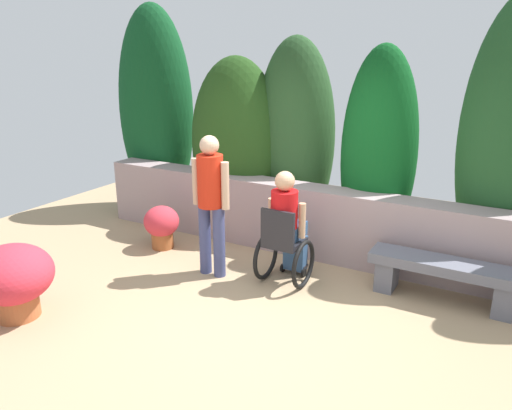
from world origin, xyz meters
TOP-DOWN VIEW (x-y plane):
  - ground_plane at (0.00, 0.00)m, footprint 10.04×10.04m
  - stone_retaining_wall at (0.00, 1.66)m, footprint 6.76×0.39m
  - hedge_backdrop at (-0.31, 2.20)m, footprint 7.65×1.11m
  - stone_bench at (1.58, 1.18)m, footprint 1.55×0.38m
  - person_in_wheelchair at (-0.09, 0.77)m, footprint 0.53×0.66m
  - person_standing_companion at (-0.93, 0.52)m, footprint 0.49×0.30m
  - flower_pot_purple_near at (-1.99, 0.87)m, footprint 0.47×0.47m
  - flower_pot_terracotta_by_wall at (-2.09, -1.27)m, footprint 0.79×0.79m

SIDE VIEW (x-z plane):
  - ground_plane at x=0.00m, z-range 0.00..0.00m
  - stone_bench at x=1.58m, z-range 0.08..0.54m
  - flower_pot_purple_near at x=-1.99m, z-range 0.04..0.62m
  - flower_pot_terracotta_by_wall at x=-2.09m, z-range 0.04..0.81m
  - stone_retaining_wall at x=0.00m, z-range 0.00..0.92m
  - person_in_wheelchair at x=-0.09m, z-range -0.04..1.29m
  - person_standing_companion at x=-0.93m, z-range 0.13..1.80m
  - hedge_backdrop at x=-0.31m, z-range -0.15..3.11m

